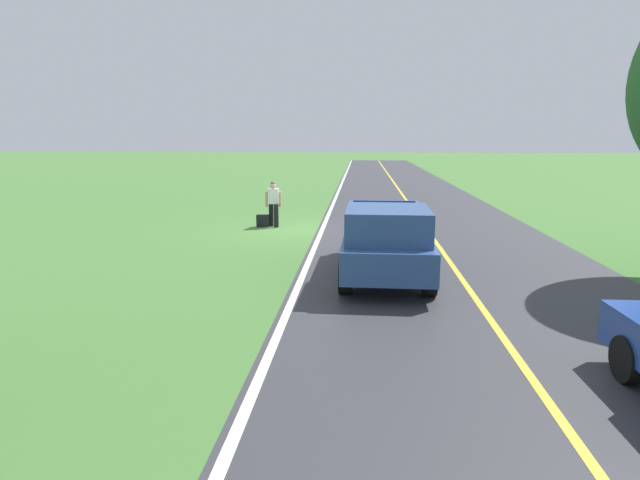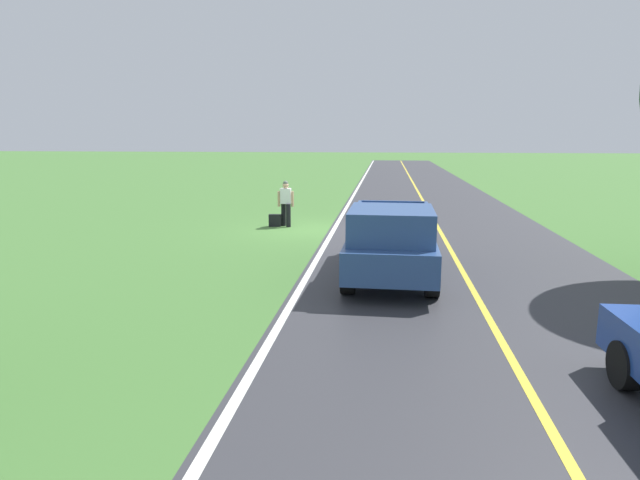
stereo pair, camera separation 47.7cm
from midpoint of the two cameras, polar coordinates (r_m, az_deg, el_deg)
The scene contains 7 objects.
ground_plane at distance 19.90m, azimuth -0.48°, elevation 1.12°, with size 200.00×200.00×0.00m, color #427033.
road_surface at distance 19.86m, azimuth 13.36°, elevation 0.81°, with size 8.10×120.00×0.00m, color #333338.
lane_edge_line at distance 19.80m, azimuth 2.15°, elevation 1.08°, with size 0.16×117.60×0.00m, color silver.
lane_centre_line at distance 19.86m, azimuth 13.36°, elevation 0.82°, with size 0.14×117.60×0.00m, color gold.
hitchhiker_walking at distance 20.51m, azimuth -2.97°, elevation 4.17°, with size 0.62×0.51×1.75m.
suitcase_carried at distance 20.59m, azimuth -4.14°, elevation 2.09°, with size 0.20×0.46×0.47m, color black.
pickup_truck_passing at distance 13.00m, azimuth 8.61°, elevation 0.08°, with size 2.18×5.44×1.82m.
Camera 2 is at (-2.80, 19.42, 3.38)m, focal length 30.15 mm.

